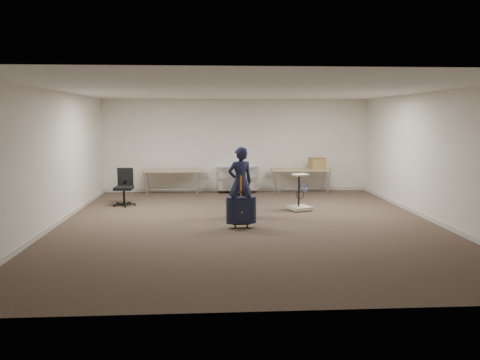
{
  "coord_description": "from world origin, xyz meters",
  "views": [
    {
      "loc": [
        -0.76,
        -9.67,
        2.25
      ],
      "look_at": [
        -0.15,
        0.3,
        0.91
      ],
      "focal_mm": 35.0,
      "sensor_mm": 36.0,
      "label": 1
    }
  ],
  "objects": [
    {
      "name": "folding_table_left",
      "position": [
        -1.9,
        3.95,
        0.68
      ],
      "size": [
        1.8,
        0.75,
        0.73
      ],
      "color": "#8C7B56",
      "rests_on": "ground"
    },
    {
      "name": "cardboard_box",
      "position": [
        2.38,
        4.0,
        0.89
      ],
      "size": [
        0.5,
        0.41,
        0.33
      ],
      "primitive_type": "cube",
      "rotation": [
        0.0,
        0.0,
        0.21
      ],
      "color": "#9D8349",
      "rests_on": "folding_table_right"
    },
    {
      "name": "wire_shelf",
      "position": [
        0.0,
        4.2,
        0.44
      ],
      "size": [
        1.22,
        0.47,
        0.8
      ],
      "color": "silver",
      "rests_on": "ground"
    },
    {
      "name": "suitcase",
      "position": [
        -0.16,
        -0.33,
        0.37
      ],
      "size": [
        0.41,
        0.26,
        1.08
      ],
      "color": "black",
      "rests_on": "ground"
    },
    {
      "name": "folding_table_right",
      "position": [
        1.9,
        3.95,
        0.68
      ],
      "size": [
        1.8,
        0.75,
        0.73
      ],
      "color": "#8C7B56",
      "rests_on": "ground"
    },
    {
      "name": "equipment_cart",
      "position": [
        1.38,
        1.43,
        0.23
      ],
      "size": [
        0.63,
        0.63,
        0.89
      ],
      "color": "beige",
      "rests_on": "ground"
    },
    {
      "name": "office_chair",
      "position": [
        -3.0,
        2.34,
        0.29
      ],
      "size": [
        0.58,
        0.58,
        0.95
      ],
      "color": "black",
      "rests_on": "ground"
    },
    {
      "name": "ground",
      "position": [
        0.0,
        0.0,
        0.0
      ],
      "size": [
        9.0,
        9.0,
        0.0
      ],
      "primitive_type": "plane",
      "color": "#413527",
      "rests_on": "ground"
    },
    {
      "name": "room_shell",
      "position": [
        0.0,
        1.38,
        0.05
      ],
      "size": [
        8.0,
        9.0,
        9.0
      ],
      "color": "white",
      "rests_on": "ground"
    },
    {
      "name": "person",
      "position": [
        -0.12,
        0.73,
        0.8
      ],
      "size": [
        0.67,
        0.53,
        1.59
      ],
      "primitive_type": "imported",
      "rotation": [
        0.0,
        0.0,
        3.43
      ],
      "color": "black",
      "rests_on": "ground"
    }
  ]
}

